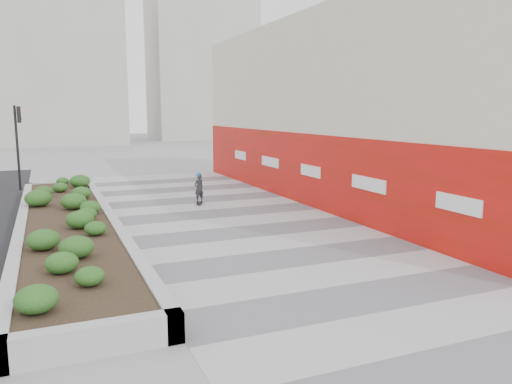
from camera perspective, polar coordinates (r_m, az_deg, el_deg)
ground at (r=12.16m, az=8.17°, el=-9.69°), size 160.00×160.00×0.00m
walkway at (r=14.69m, az=2.12°, el=-6.24°), size 8.00×36.00×0.01m
building at (r=22.84m, az=11.91°, el=9.18°), size 6.04×24.08×8.00m
planter at (r=17.20m, az=-20.74°, el=-3.13°), size 3.00×18.00×0.90m
traffic_signal_near at (r=27.38m, az=-25.55°, el=5.91°), size 0.33×0.28×4.20m
distant_bldg_north_l at (r=65.12m, az=-22.55°, el=13.91°), size 16.00×12.00×20.00m
distant_bldg_north_r at (r=73.36m, az=-6.29°, el=15.51°), size 14.00×10.00×24.00m
manhole_cover at (r=14.90m, az=3.87°, el=-6.04°), size 0.44×0.44×0.01m
skateboarder at (r=21.19m, az=-6.54°, el=0.44°), size 0.53×0.74×1.39m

